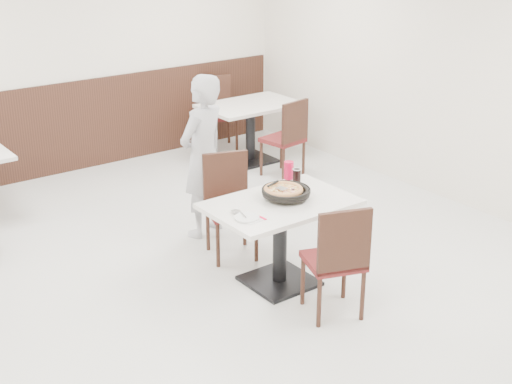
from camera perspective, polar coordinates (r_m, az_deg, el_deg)
floor at (r=6.24m, az=-1.86°, el=-6.99°), size 7.00×7.00×0.00m
wall_back at (r=8.75m, az=-15.40°, el=10.37°), size 6.00×0.04×2.80m
wall_right at (r=7.76m, az=16.75°, el=8.88°), size 0.04×7.00×2.80m
wainscot_back at (r=8.92m, az=-14.82°, el=5.00°), size 5.90×0.03×1.10m
main_table at (r=6.02m, az=1.92°, el=-4.10°), size 1.25×0.87×0.75m
chair_near at (r=5.58m, az=6.21°, el=-5.28°), size 0.54×0.54×0.95m
chair_far at (r=6.46m, az=-1.99°, el=-1.30°), size 0.53×0.53×0.95m
trivet at (r=5.90m, az=2.10°, el=-0.51°), size 0.13×0.13×0.04m
pizza_pan at (r=5.93m, az=2.42°, el=-0.15°), size 0.42×0.42×0.01m
pizza at (r=5.93m, az=2.20°, el=0.04°), size 0.32×0.32×0.02m
pizza_server at (r=5.90m, az=2.06°, el=0.30°), size 0.08×0.10×0.00m
napkin at (r=5.54m, az=-0.37°, el=-2.17°), size 0.17×0.17×0.00m
side_plate at (r=5.55m, az=-0.74°, el=-2.06°), size 0.21×0.21×0.01m
fork at (r=5.59m, az=-1.12°, el=-1.76°), size 0.06×0.18×0.00m
cola_glass at (r=6.25m, az=3.28°, el=1.24°), size 0.07×0.07×0.13m
red_cup at (r=6.36m, az=2.64°, el=1.76°), size 0.09×0.09×0.16m
diner_person at (r=6.83m, az=-4.26°, el=2.85°), size 0.67×0.55×1.59m
bg_table_right at (r=9.03m, az=-0.45°, el=4.77°), size 1.28×0.93×0.75m
bg_chair_right_near at (r=8.50m, az=2.15°, el=4.37°), size 0.48×0.48×0.95m
bg_chair_right_far at (r=9.53m, az=-2.93°, el=6.27°), size 0.53×0.53×0.95m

